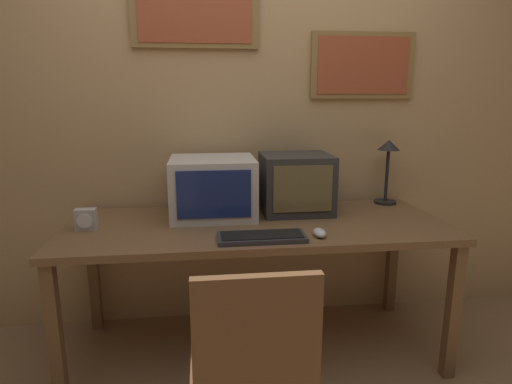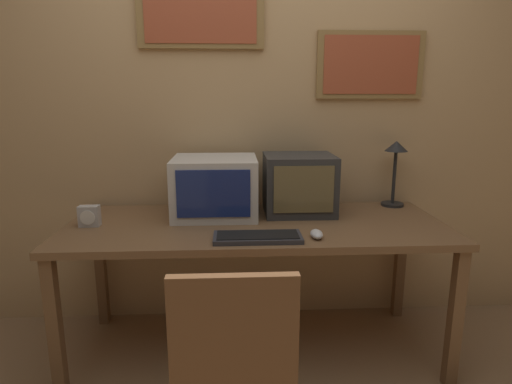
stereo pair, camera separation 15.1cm
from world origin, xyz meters
TOP-DOWN VIEW (x-y plane):
  - wall_back at (0.00, 1.15)m, footprint 8.00×0.08m
  - desk at (0.00, 0.69)m, footprint 1.96×0.79m
  - monitor_left at (-0.22, 0.85)m, footprint 0.45×0.42m
  - monitor_right at (0.25, 0.88)m, footprint 0.39×0.35m
  - keyboard_main at (-0.01, 0.42)m, footprint 0.41×0.16m
  - mouse_near_keyboard at (0.27, 0.43)m, footprint 0.06×0.10m
  - desk_clock at (-0.85, 0.67)m, footprint 0.10×0.06m
  - desk_lamp at (0.84, 1.00)m, footprint 0.13×0.13m

SIDE VIEW (x-z plane):
  - desk at x=0.00m, z-range 0.30..1.05m
  - keyboard_main at x=-0.01m, z-range 0.74..0.77m
  - mouse_near_keyboard at x=0.27m, z-range 0.74..0.78m
  - desk_clock at x=-0.85m, z-range 0.74..0.85m
  - monitor_left at x=-0.22m, z-range 0.74..1.07m
  - monitor_right at x=0.25m, z-range 0.74..1.07m
  - desk_lamp at x=0.84m, z-range 0.83..1.22m
  - wall_back at x=0.00m, z-range 0.01..2.61m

